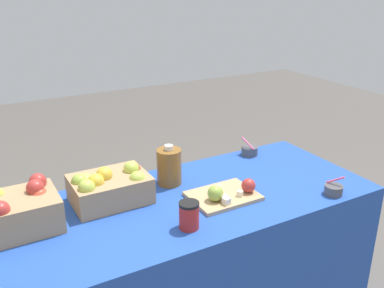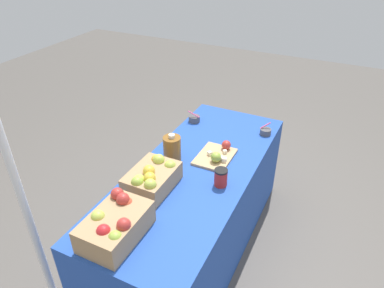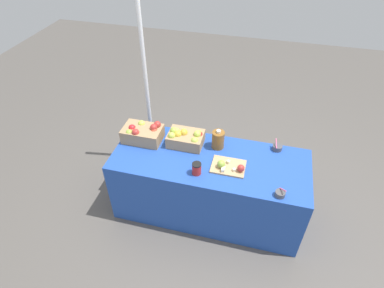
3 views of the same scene
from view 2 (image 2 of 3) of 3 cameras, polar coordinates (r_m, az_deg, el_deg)
The scene contains 10 objects.
ground_plane at distance 2.92m, azimuth 0.40°, elevation -15.88°, with size 10.00×10.00×0.00m, color #56514C.
table at distance 2.66m, azimuth 0.43°, elevation -10.54°, with size 1.90×0.76×0.74m, color #234CAD.
apple_crate_left at distance 1.95m, azimuth -12.24°, elevation -12.59°, with size 0.39×0.26×0.20m.
apple_crate_middle at distance 2.24m, azimuth -6.44°, elevation -5.30°, with size 0.35×0.25×0.17m.
cutting_board_front at distance 2.52m, azimuth 4.08°, elevation -1.79°, with size 0.31×0.24×0.09m.
sample_bowl_near at distance 2.86m, azimuth 11.80°, elevation 1.99°, with size 0.09×0.09×0.10m.
sample_bowl_mid at distance 2.99m, azimuth 0.37°, elevation 4.13°, with size 0.10×0.10×0.11m.
cider_jug at distance 2.47m, azimuth -3.23°, elevation -0.74°, with size 0.13×0.13×0.21m.
coffee_cup at distance 2.26m, azimuth 4.68°, elevation -5.40°, with size 0.09×0.09×0.12m.
tent_pole at distance 2.05m, azimuth -26.71°, elevation -4.94°, with size 0.04×0.04×2.10m, color white.
Camera 2 is at (-1.76, -0.83, 2.17)m, focal length 32.98 mm.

